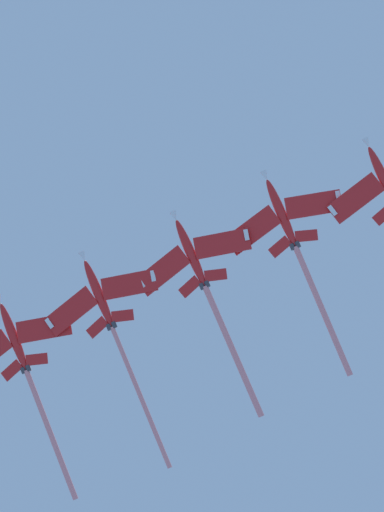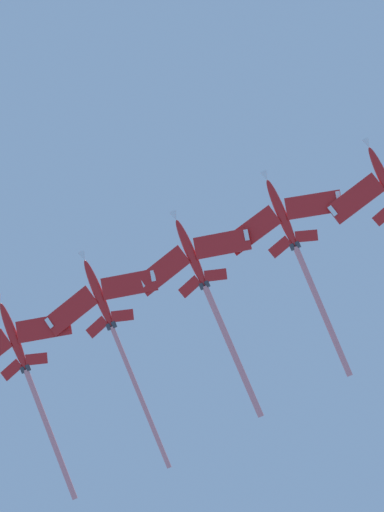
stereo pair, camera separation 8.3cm
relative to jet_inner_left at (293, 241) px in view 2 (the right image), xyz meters
The scene contains 4 objects.
jet_inner_left is the anchor object (origin of this frame).
jet_centre 15.81m from the jet_inner_left, 131.24° to the right, with size 26.56×25.17×15.23m.
jet_inner_right 32.28m from the jet_inner_left, 128.82° to the right, with size 27.82×26.25×15.36m.
jet_far_right 48.23m from the jet_inner_left, 131.23° to the right, with size 26.74×25.11×14.17m.
Camera 2 is at (10.41, -3.67, 1.97)m, focal length 70.95 mm.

